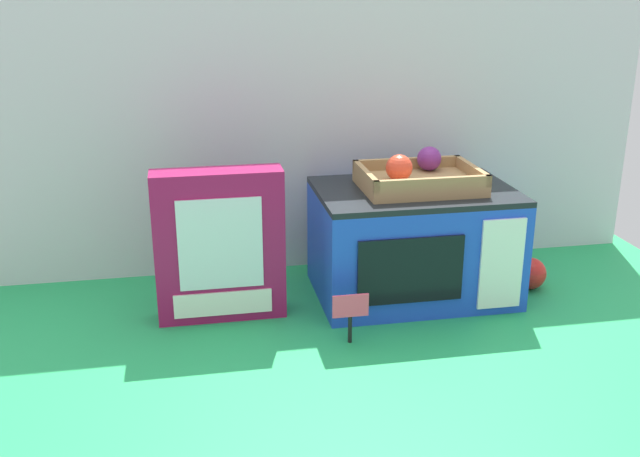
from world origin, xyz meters
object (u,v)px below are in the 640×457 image
cookie_set_box (220,245)px  food_groups_crate (418,178)px  price_sign (351,311)px  loose_toy_apple (530,273)px  toy_microwave (413,242)px

cookie_set_box → food_groups_crate: bearing=5.4°
price_sign → loose_toy_apple: price_sign is taller
toy_microwave → food_groups_crate: 0.14m
price_sign → loose_toy_apple: bearing=21.4°
food_groups_crate → toy_microwave: bearing=-153.0°
toy_microwave → food_groups_crate: bearing=27.0°
food_groups_crate → loose_toy_apple: (0.26, -0.03, -0.23)m
toy_microwave → food_groups_crate: size_ratio=1.70×
cookie_set_box → loose_toy_apple: (0.69, 0.01, -0.12)m
food_groups_crate → cookie_set_box: size_ratio=0.79×
food_groups_crate → cookie_set_box: food_groups_crate is taller
food_groups_crate → cookie_set_box: (-0.42, -0.04, -0.11)m
toy_microwave → loose_toy_apple: bearing=-5.3°
price_sign → cookie_set_box: bearing=144.7°
toy_microwave → food_groups_crate: food_groups_crate is taller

